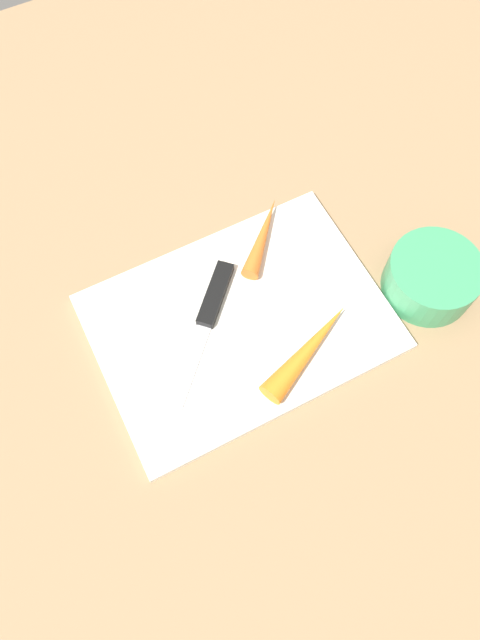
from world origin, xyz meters
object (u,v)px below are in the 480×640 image
Objects in this scene: carrot_long at (308,349)px; small_bowl at (432,277)px; cutting_board at (240,322)px; knife at (212,303)px; carrot_short at (263,236)px.

small_bowl reaches higher than carrot_long.
carrot_long is at bearing -56.24° from cutting_board.
knife is 0.12m from carrot_short.
carrot_short is 0.82× the size of carrot_long.
carrot_short is 1.05× the size of small_bowl.
carrot_short is 0.22m from small_bowl.
knife is at bearing 122.74° from cutting_board.
cutting_board is 2.29× the size of knife.
cutting_board is at bearing 77.03° from knife.
carrot_short is (0.08, 0.09, 0.02)m from cutting_board.
carrot_short reaches higher than cutting_board.
cutting_board is at bearing -177.46° from carrot_short.
small_bowl is at bearing -14.91° from cutting_board.
carrot_long is at bearing 77.74° from knife.
knife is (-0.02, 0.03, 0.01)m from cutting_board.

